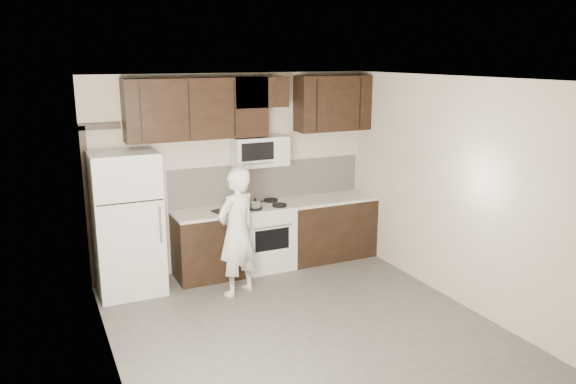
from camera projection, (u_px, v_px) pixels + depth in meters
floor at (306, 330)px, 6.14m from camera, size 4.50×4.50×0.00m
back_wall at (234, 172)px, 7.81m from camera, size 4.00×0.00×4.00m
ceiling at (309, 79)px, 5.50m from camera, size 4.50×4.50×0.00m
counter_run at (283, 234)px, 7.99m from camera, size 2.95×0.64×0.91m
stove at (264, 236)px, 7.87m from camera, size 0.76×0.66×0.94m
backsplash at (268, 181)px, 8.04m from camera, size 2.90×0.02×0.54m
upper_cabinets at (252, 105)px, 7.52m from camera, size 3.48×0.35×0.78m
microwave at (259, 151)px, 7.69m from camera, size 0.76×0.42×0.40m
refrigerator at (127, 223)px, 6.96m from camera, size 0.80×0.76×1.80m
door_trim at (91, 193)px, 7.01m from camera, size 0.50×0.08×2.12m
saucepan at (255, 205)px, 7.54m from camera, size 0.27×0.17×0.16m
baking_tray at (229, 211)px, 7.44m from camera, size 0.44×0.37×0.02m
pizza at (229, 209)px, 7.44m from camera, size 0.31×0.31×0.02m
person at (237, 232)px, 6.90m from camera, size 0.70×0.60×1.62m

